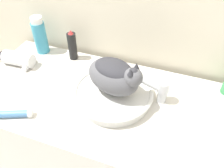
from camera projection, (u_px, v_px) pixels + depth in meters
name	position (u px, v px, depth m)	size (l,w,h in m)	color
vanity_counter	(103.00, 146.00, 1.42)	(1.29, 0.62, 0.83)	beige
sink_basin	(113.00, 93.00, 1.12)	(0.38, 0.38, 0.06)	silver
cat	(115.00, 75.00, 1.04)	(0.28, 0.27, 0.18)	#56565B
faucet	(160.00, 89.00, 1.08)	(0.16, 0.08, 0.15)	silver
hairspray_can_black	(72.00, 46.00, 1.32)	(0.05, 0.05, 0.18)	black
mouthwash_bottle	(40.00, 36.00, 1.36)	(0.08, 0.08, 0.22)	teal
cream_tube	(14.00, 114.00, 1.05)	(0.17, 0.10, 0.04)	#4C7FB2
hair_dryer	(19.00, 59.00, 1.31)	(0.20, 0.11, 0.08)	silver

